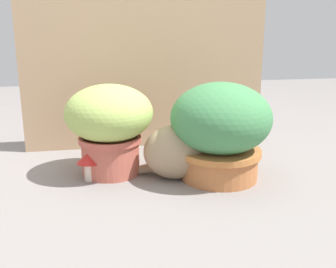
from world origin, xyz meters
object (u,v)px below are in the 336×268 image
at_px(cat, 180,149).
at_px(mushroom_ornament_red, 89,161).
at_px(leafy_planter, 220,129).
at_px(grass_planter, 109,124).

xyz_separation_m(cat, mushroom_ornament_red, (-0.36, 0.04, -0.04)).
relative_size(leafy_planter, mushroom_ornament_red, 3.35).
distance_m(leafy_planter, cat, 0.18).
distance_m(grass_planter, mushroom_ornament_red, 0.17).
bearing_deg(leafy_planter, grass_planter, 162.36).
distance_m(cat, mushroom_ornament_red, 0.36).
bearing_deg(mushroom_ornament_red, leafy_planter, -7.62).
height_order(grass_planter, cat, grass_planter).
distance_m(leafy_planter, mushroom_ornament_red, 0.54).
bearing_deg(cat, mushroom_ornament_red, 173.12).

